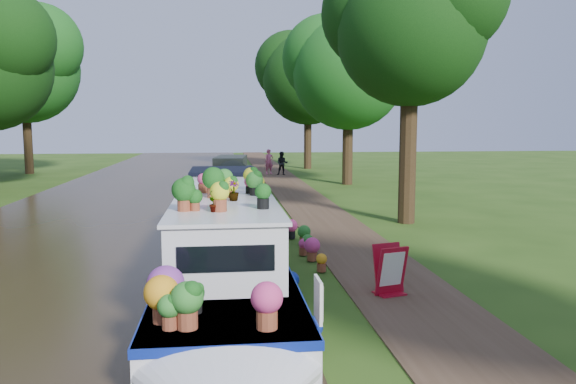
% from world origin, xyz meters
% --- Properties ---
extents(ground, '(100.00, 100.00, 0.00)m').
position_xyz_m(ground, '(0.00, 0.00, 0.00)').
color(ground, '#284711').
rests_on(ground, ground).
extents(canal_water, '(10.00, 100.00, 0.02)m').
position_xyz_m(canal_water, '(-6.00, 0.00, 0.01)').
color(canal_water, black).
rests_on(canal_water, ground).
extents(towpath, '(2.20, 100.00, 0.03)m').
position_xyz_m(towpath, '(1.20, 0.00, 0.01)').
color(towpath, '#443020').
rests_on(towpath, ground).
extents(plant_boat, '(2.29, 13.52, 2.28)m').
position_xyz_m(plant_boat, '(-2.25, -3.54, 0.85)').
color(plant_boat, white).
rests_on(plant_boat, canal_water).
extents(tree_near_overhang, '(5.52, 5.28, 8.99)m').
position_xyz_m(tree_near_overhang, '(3.79, 3.06, 6.60)').
color(tree_near_overhang, black).
rests_on(tree_near_overhang, ground).
extents(tree_near_mid, '(6.90, 6.60, 9.40)m').
position_xyz_m(tree_near_mid, '(4.48, 15.08, 6.44)').
color(tree_near_mid, black).
rests_on(tree_near_mid, ground).
extents(tree_near_far, '(7.59, 7.26, 10.30)m').
position_xyz_m(tree_near_far, '(3.98, 26.09, 7.05)').
color(tree_near_far, black).
rests_on(tree_near_far, ground).
extents(tree_far_d, '(8.05, 7.70, 10.85)m').
position_xyz_m(tree_far_d, '(-15.02, 24.10, 7.40)').
color(tree_far_d, black).
rests_on(tree_far_d, ground).
extents(second_boat, '(2.76, 7.51, 1.42)m').
position_xyz_m(second_boat, '(-1.79, 17.41, 0.58)').
color(second_boat, '#212722').
rests_on(second_boat, canal_water).
extents(sandwich_board, '(0.64, 0.63, 0.96)m').
position_xyz_m(sandwich_board, '(0.88, -4.73, 0.46)').
color(sandwich_board, '#AB0C20').
rests_on(sandwich_board, towpath).
extents(pedestrian_pink, '(0.68, 0.55, 1.61)m').
position_xyz_m(pedestrian_pink, '(0.78, 21.65, 0.84)').
color(pedestrian_pink, '#D85890').
rests_on(pedestrian_pink, towpath).
extents(pedestrian_dark, '(0.84, 0.72, 1.50)m').
position_xyz_m(pedestrian_dark, '(1.54, 20.74, 0.78)').
color(pedestrian_dark, black).
rests_on(pedestrian_dark, towpath).
extents(verge_plant, '(0.36, 0.32, 0.38)m').
position_xyz_m(verge_plant, '(-0.60, 5.00, 0.19)').
color(verge_plant, '#1F6A21').
rests_on(verge_plant, ground).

